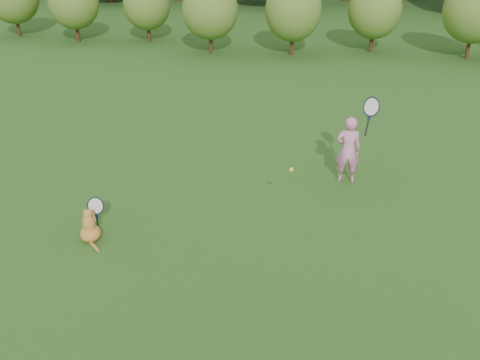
# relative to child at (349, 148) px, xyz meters

# --- Properties ---
(ground) EXTENTS (100.00, 100.00, 0.00)m
(ground) POSITION_rel_child_xyz_m (-1.97, -2.53, -0.69)
(ground) COLOR #264A14
(ground) RESTS_ON ground
(shrub_row) EXTENTS (28.00, 3.00, 2.80)m
(shrub_row) POSITION_rel_child_xyz_m (-1.97, 10.47, 0.71)
(shrub_row) COLOR #446920
(shrub_row) RESTS_ON ground
(child) EXTENTS (0.78, 0.52, 1.97)m
(child) POSITION_rel_child_xyz_m (0.00, 0.00, 0.00)
(child) COLOR pink
(child) RESTS_ON ground
(cat) EXTENTS (0.54, 0.77, 0.76)m
(cat) POSITION_rel_child_xyz_m (-3.98, -2.90, -0.41)
(cat) COLOR #B86923
(cat) RESTS_ON ground
(tennis_ball) EXTENTS (0.08, 0.08, 0.08)m
(tennis_ball) POSITION_rel_child_xyz_m (-0.88, -2.10, 0.46)
(tennis_ball) COLOR #CAE61B
(tennis_ball) RESTS_ON ground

